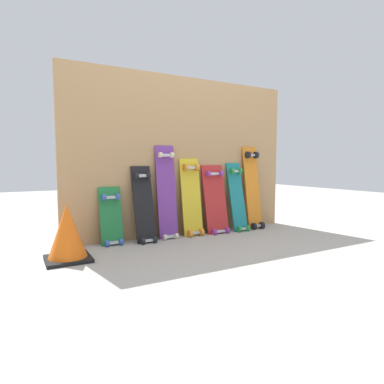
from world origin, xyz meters
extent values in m
plane|color=#9E9991|center=(0.00, 0.00, 0.00)|extent=(12.00, 12.00, 0.00)
cube|color=tan|center=(0.00, 0.07, 0.74)|extent=(2.28, 0.04, 1.48)
cube|color=#1E7238|center=(-0.74, -0.01, 0.20)|extent=(0.18, 0.12, 0.55)
cube|color=#B7B7BF|center=(-0.74, -0.07, 0.02)|extent=(0.08, 0.04, 0.03)
cube|color=#B7B7BF|center=(-0.74, 0.00, 0.39)|extent=(0.08, 0.04, 0.03)
cylinder|color=#3359B2|center=(-0.80, -0.09, 0.03)|extent=(0.03, 0.05, 0.05)
cylinder|color=#3359B2|center=(-0.68, -0.09, 0.03)|extent=(0.03, 0.05, 0.05)
cylinder|color=#3359B2|center=(-0.80, -0.02, 0.40)|extent=(0.03, 0.05, 0.05)
cylinder|color=#3359B2|center=(-0.68, -0.02, 0.40)|extent=(0.03, 0.05, 0.05)
cube|color=black|center=(-0.46, -0.04, 0.29)|extent=(0.17, 0.19, 0.72)
cube|color=#B7B7BF|center=(-0.46, -0.14, 0.02)|extent=(0.08, 0.04, 0.03)
cube|color=#B7B7BF|center=(-0.46, 0.00, 0.57)|extent=(0.08, 0.04, 0.03)
cylinder|color=black|center=(-0.52, -0.15, 0.03)|extent=(0.03, 0.06, 0.06)
cylinder|color=black|center=(-0.41, -0.15, 0.03)|extent=(0.03, 0.06, 0.06)
cylinder|color=black|center=(-0.52, -0.02, 0.57)|extent=(0.03, 0.06, 0.06)
cylinder|color=black|center=(-0.41, -0.02, 0.57)|extent=(0.03, 0.06, 0.06)
cube|color=#6B338C|center=(-0.23, -0.01, 0.38)|extent=(0.18, 0.12, 0.91)
cube|color=#B7B7BF|center=(-0.23, -0.08, 0.02)|extent=(0.08, 0.04, 0.03)
cube|color=#B7B7BF|center=(-0.23, 0.01, 0.75)|extent=(0.08, 0.04, 0.03)
cylinder|color=beige|center=(-0.29, -0.10, 0.02)|extent=(0.03, 0.05, 0.05)
cylinder|color=beige|center=(-0.18, -0.10, 0.02)|extent=(0.03, 0.05, 0.05)
cylinder|color=beige|center=(-0.29, -0.01, 0.75)|extent=(0.03, 0.05, 0.05)
cylinder|color=beige|center=(-0.18, -0.01, 0.75)|extent=(0.03, 0.05, 0.05)
cube|color=gold|center=(0.02, -0.02, 0.33)|extent=(0.20, 0.13, 0.79)
cube|color=#B7B7BF|center=(0.02, -0.09, 0.03)|extent=(0.09, 0.04, 0.03)
cube|color=#B7B7BF|center=(0.02, 0.00, 0.64)|extent=(0.09, 0.04, 0.03)
cylinder|color=orange|center=(-0.04, -0.11, 0.03)|extent=(0.03, 0.07, 0.07)
cylinder|color=orange|center=(0.08, -0.11, 0.03)|extent=(0.03, 0.07, 0.07)
cylinder|color=orange|center=(-0.04, -0.01, 0.64)|extent=(0.03, 0.07, 0.07)
cylinder|color=orange|center=(0.08, -0.01, 0.64)|extent=(0.03, 0.07, 0.07)
cube|color=#B22626|center=(0.28, -0.04, 0.29)|extent=(0.24, 0.17, 0.73)
cube|color=#B7B7BF|center=(0.28, -0.12, 0.02)|extent=(0.11, 0.04, 0.03)
cube|color=#B7B7BF|center=(0.28, 0.00, 0.57)|extent=(0.11, 0.04, 0.03)
cylinder|color=purple|center=(0.21, -0.14, 0.03)|extent=(0.03, 0.06, 0.06)
cylinder|color=purple|center=(0.35, -0.14, 0.03)|extent=(0.03, 0.06, 0.06)
cylinder|color=purple|center=(0.21, -0.02, 0.58)|extent=(0.03, 0.06, 0.06)
cylinder|color=purple|center=(0.35, -0.02, 0.58)|extent=(0.03, 0.06, 0.06)
cube|color=#197A7F|center=(0.54, -0.05, 0.30)|extent=(0.16, 0.19, 0.75)
cube|color=#B7B7BF|center=(0.54, -0.14, 0.02)|extent=(0.07, 0.04, 0.03)
cube|color=#B7B7BF|center=(0.54, 0.00, 0.60)|extent=(0.07, 0.04, 0.03)
cylinder|color=#268C3F|center=(0.49, -0.15, 0.03)|extent=(0.03, 0.06, 0.06)
cylinder|color=#268C3F|center=(0.59, -0.15, 0.03)|extent=(0.03, 0.06, 0.06)
cylinder|color=#268C3F|center=(0.49, -0.02, 0.60)|extent=(0.03, 0.06, 0.06)
cylinder|color=#268C3F|center=(0.59, -0.02, 0.60)|extent=(0.03, 0.06, 0.06)
cube|color=orange|center=(0.75, -0.03, 0.39)|extent=(0.17, 0.16, 0.91)
cube|color=#B7B7BF|center=(0.75, -0.11, 0.03)|extent=(0.08, 0.04, 0.03)
cube|color=#B7B7BF|center=(0.75, 0.00, 0.76)|extent=(0.08, 0.04, 0.03)
cylinder|color=black|center=(0.69, -0.13, 0.04)|extent=(0.03, 0.07, 0.07)
cylinder|color=black|center=(0.80, -0.13, 0.04)|extent=(0.03, 0.07, 0.07)
cylinder|color=black|center=(0.69, -0.01, 0.76)|extent=(0.03, 0.07, 0.07)
cylinder|color=black|center=(0.80, -0.01, 0.76)|extent=(0.03, 0.07, 0.07)
cube|color=black|center=(-1.13, -0.32, 0.01)|extent=(0.30, 0.30, 0.02)
cone|color=orange|center=(-1.13, -0.32, 0.21)|extent=(0.26, 0.26, 0.37)
camera|label=1|loc=(-1.44, -2.68, 0.68)|focal=30.31mm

